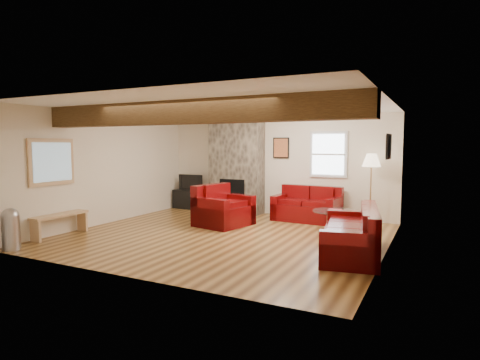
% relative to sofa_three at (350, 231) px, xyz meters
% --- Properties ---
extents(room, '(8.00, 8.00, 8.00)m').
position_rel_sofa_three_xyz_m(room, '(-2.48, 0.26, 0.86)').
color(room, brown).
rests_on(room, ground).
extents(floor, '(6.00, 6.00, 0.00)m').
position_rel_sofa_three_xyz_m(floor, '(-2.48, 0.26, -0.39)').
color(floor, brown).
rests_on(floor, ground).
extents(oak_beam, '(6.00, 0.36, 0.38)m').
position_rel_sofa_three_xyz_m(oak_beam, '(-2.48, -0.99, 1.92)').
color(oak_beam, '#321F0F').
rests_on(oak_beam, room).
extents(chimney_breast, '(1.40, 0.67, 2.50)m').
position_rel_sofa_three_xyz_m(chimney_breast, '(-3.48, 2.75, 0.83)').
color(chimney_breast, '#3A342D').
rests_on(chimney_breast, floor).
extents(back_window, '(0.90, 0.08, 1.10)m').
position_rel_sofa_three_xyz_m(back_window, '(-1.13, 2.97, 1.16)').
color(back_window, silver).
rests_on(back_window, room).
extents(hatch_window, '(0.08, 1.00, 0.90)m').
position_rel_sofa_three_xyz_m(hatch_window, '(-5.44, -1.24, 1.06)').
color(hatch_window, tan).
rests_on(hatch_window, room).
extents(ceiling_dome, '(0.40, 0.40, 0.18)m').
position_rel_sofa_three_xyz_m(ceiling_dome, '(-1.58, 1.16, 2.05)').
color(ceiling_dome, white).
rests_on(ceiling_dome, room).
extents(artwork_back, '(0.42, 0.06, 0.52)m').
position_rel_sofa_three_xyz_m(artwork_back, '(-2.33, 2.97, 1.31)').
color(artwork_back, black).
rests_on(artwork_back, room).
extents(artwork_right, '(0.06, 0.55, 0.42)m').
position_rel_sofa_three_xyz_m(artwork_right, '(0.48, 0.56, 1.36)').
color(artwork_right, black).
rests_on(artwork_right, room).
extents(sofa_three, '(1.19, 2.12, 0.77)m').
position_rel_sofa_three_xyz_m(sofa_three, '(0.00, 0.00, 0.00)').
color(sofa_three, '#460505').
rests_on(sofa_three, floor).
extents(loveseat, '(1.55, 0.95, 0.80)m').
position_rel_sofa_three_xyz_m(loveseat, '(-1.49, 2.49, 0.01)').
color(loveseat, '#460505').
rests_on(loveseat, floor).
extents(armchair_red, '(1.18, 1.28, 0.89)m').
position_rel_sofa_three_xyz_m(armchair_red, '(-2.97, 1.14, 0.06)').
color(armchair_red, '#460505').
rests_on(armchair_red, floor).
extents(coffee_table, '(0.90, 0.90, 0.47)m').
position_rel_sofa_three_xyz_m(coffee_table, '(-0.61, 1.55, -0.17)').
color(coffee_table, '#4B3118').
rests_on(coffee_table, floor).
extents(tv_cabinet, '(1.05, 0.42, 0.53)m').
position_rel_sofa_three_xyz_m(tv_cabinet, '(-4.88, 2.79, -0.12)').
color(tv_cabinet, black).
rests_on(tv_cabinet, floor).
extents(television, '(0.75, 0.10, 0.43)m').
position_rel_sofa_three_xyz_m(television, '(-4.88, 2.79, 0.35)').
color(television, black).
rests_on(television, tv_cabinet).
extents(floor_lamp, '(0.41, 0.41, 1.58)m').
position_rel_sofa_three_xyz_m(floor_lamp, '(-0.09, 2.66, 0.97)').
color(floor_lamp, '#AC8247').
rests_on(floor_lamp, floor).
extents(pine_bench, '(0.27, 1.17, 0.44)m').
position_rel_sofa_three_xyz_m(pine_bench, '(-5.31, -1.21, -0.17)').
color(pine_bench, tan).
rests_on(pine_bench, floor).
extents(pedal_bin, '(0.32, 0.32, 0.72)m').
position_rel_sofa_three_xyz_m(pedal_bin, '(-5.19, -2.29, -0.03)').
color(pedal_bin, '#A5A5AA').
rests_on(pedal_bin, floor).
extents(coal_bucket, '(0.33, 0.33, 0.31)m').
position_rel_sofa_three_xyz_m(coal_bucket, '(-3.41, 2.24, -0.23)').
color(coal_bucket, slate).
rests_on(coal_bucket, floor).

